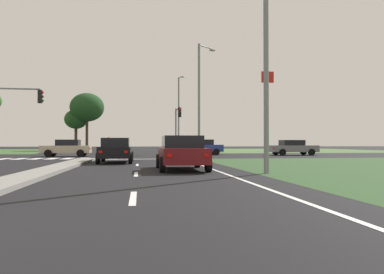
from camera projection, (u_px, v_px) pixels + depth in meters
name	position (u px, v px, depth m)	size (l,w,h in m)	color
ground_plane	(99.00, 156.00, 33.19)	(200.00, 200.00, 0.00)	black
grass_verge_far_right	(272.00, 150.00, 61.03)	(35.00, 35.00, 0.01)	#476B38
median_island_near	(46.00, 171.00, 14.39)	(1.20, 22.00, 0.14)	gray
median_island_far	(117.00, 150.00, 57.94)	(1.20, 36.00, 0.14)	gray
lane_dash_near	(133.00, 198.00, 7.75)	(0.14, 2.00, 0.01)	silver
lane_dash_second	(136.00, 174.00, 13.69)	(0.14, 2.00, 0.01)	silver
lane_dash_third	(137.00, 165.00, 19.63)	(0.14, 2.00, 0.01)	silver
edge_line_right	(212.00, 169.00, 16.34)	(0.14, 24.00, 0.01)	silver
stop_bar_near	(142.00, 159.00, 26.80)	(6.40, 0.50, 0.01)	silver
crosswalk_bar_near	(3.00, 159.00, 27.14)	(0.70, 2.80, 0.01)	silver
crosswalk_bar_second	(20.00, 159.00, 27.31)	(0.70, 2.80, 0.01)	silver
crosswalk_bar_third	(36.00, 159.00, 27.47)	(0.70, 2.80, 0.01)	silver
crosswalk_bar_fourth	(52.00, 159.00, 27.63)	(0.70, 2.80, 0.01)	silver
crosswalk_bar_fifth	(68.00, 159.00, 27.79)	(0.70, 2.80, 0.01)	silver
crosswalk_bar_sixth	(83.00, 158.00, 27.95)	(0.70, 2.80, 0.01)	silver
crosswalk_bar_seventh	(99.00, 158.00, 28.12)	(0.70, 2.80, 0.01)	silver
crosswalk_bar_eighth	(114.00, 158.00, 28.28)	(0.70, 2.80, 0.01)	silver
car_grey_near	(293.00, 147.00, 35.63)	(4.58, 2.02, 1.48)	slate
car_beige_second	(67.00, 148.00, 32.03)	(4.17, 1.99, 1.48)	#BCAD8E
car_blue_third	(202.00, 147.00, 36.76)	(4.15, 2.07, 1.54)	navy
car_black_fourth	(116.00, 150.00, 22.03)	(2.01, 4.59, 1.48)	black
car_maroon_fifth	(182.00, 152.00, 16.08)	(2.08, 4.53, 1.49)	maroon
traffic_signal_near_left	(3.00, 108.00, 25.88)	(4.48, 0.32, 5.30)	gray
traffic_signal_far_right	(177.00, 122.00, 39.26)	(0.32, 4.28, 5.06)	gray
street_lamp_near	(267.00, 24.00, 14.35)	(1.61, 1.72, 10.57)	gray
street_lamp_second	(200.00, 94.00, 30.43)	(1.73, 1.36, 9.43)	gray
street_lamp_third	(179.00, 111.00, 46.08)	(0.66, 1.94, 9.48)	gray
street_lamp_fourth	(76.00, 123.00, 69.96)	(1.03, 1.75, 8.95)	gray
pedestrian_at_median	(109.00, 143.00, 43.03)	(0.34, 0.34, 1.81)	#9E8966
fastfood_pole_sign	(267.00, 93.00, 53.47)	(1.80, 0.40, 11.64)	red
treeline_third	(76.00, 120.00, 59.82)	(3.70, 3.70, 6.68)	#423323
treeline_fourth	(87.00, 108.00, 59.26)	(5.43, 5.43, 9.30)	#423323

